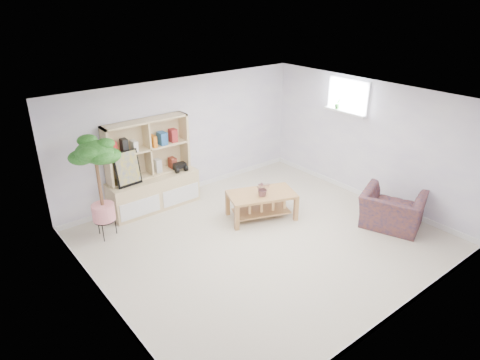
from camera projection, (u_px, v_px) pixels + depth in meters
floor at (263, 240)px, 7.37m from camera, size 5.50×5.00×0.01m
ceiling at (267, 103)px, 6.38m from camera, size 5.50×5.00×0.01m
walls at (265, 176)px, 6.87m from camera, size 5.51×5.01×2.40m
baseboard at (263, 237)px, 7.35m from camera, size 5.50×5.00×0.10m
window at (348, 96)px, 8.52m from camera, size 0.10×0.98×0.68m
window_sill at (345, 112)px, 8.62m from camera, size 0.14×1.00×0.04m
storage_unit at (152, 166)px, 8.11m from camera, size 1.76×0.59×1.76m
poster at (128, 169)px, 7.71m from camera, size 0.48×0.14×0.66m
toy_truck at (180, 167)px, 8.42m from camera, size 0.36×0.27×0.18m
coffee_table at (261, 205)px, 7.99m from camera, size 1.38×1.06×0.50m
table_plant at (263, 188)px, 7.74m from camera, size 0.34×0.32×0.29m
floor_tree at (100, 189)px, 7.10m from camera, size 0.74×0.74×1.82m
armchair at (392, 208)px, 7.62m from camera, size 1.22×1.29×0.77m
sill_plant at (338, 104)px, 8.71m from camera, size 0.15×0.14×0.22m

